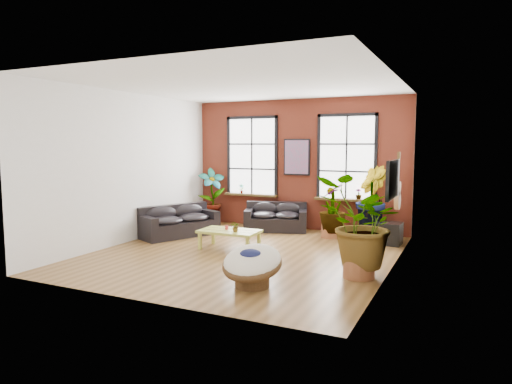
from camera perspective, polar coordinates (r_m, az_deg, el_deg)
room at (r=9.57m, az=-1.16°, el=2.70°), size 6.04×6.54×3.54m
sofa_back at (r=12.19m, az=2.51°, el=-3.25°), size 1.80×1.27×0.75m
sofa_left at (r=11.64m, az=-9.70°, el=-3.72°), size 1.56×2.11×0.77m
coffee_table at (r=10.06m, az=-3.33°, el=-5.05°), size 1.32×0.77×0.50m
papasan_chair at (r=7.43m, az=-0.49°, el=-8.98°), size 1.01×1.03×0.73m
poster at (r=12.35m, az=5.12°, el=4.37°), size 0.74×0.06×0.98m
tv_wall_unit at (r=9.13m, az=16.88°, el=1.00°), size 0.13×1.86×1.20m
media_box at (r=10.96m, az=16.14°, el=-4.98°), size 0.64×0.54×0.51m
pot_back_left at (r=13.27m, az=-5.70°, el=-3.24°), size 0.62×0.62×0.34m
pot_back_right at (r=11.69m, az=14.07°, el=-4.58°), size 0.68×0.68×0.37m
pot_right_wall at (r=8.17m, az=12.73°, el=-9.01°), size 0.69×0.69×0.40m
pot_mid at (r=11.45m, az=9.33°, el=-4.79°), size 0.58×0.58×0.34m
floor_plant_back_left at (r=13.19m, az=-5.51°, el=-0.18°), size 0.92×0.92×1.47m
floor_plant_back_right at (r=11.55m, az=14.07°, el=-0.79°), size 1.00×1.10×1.63m
floor_plant_right_wall at (r=8.02m, az=12.88°, el=-3.80°), size 1.88×1.88×1.58m
floor_plant_mid at (r=11.34m, az=9.55°, el=-1.99°), size 0.74×0.74×1.20m
table_plant at (r=9.82m, az=-2.55°, el=-4.36°), size 0.25×0.24×0.22m
sill_plant_left at (r=13.02m, az=-1.84°, el=0.44°), size 0.17×0.17×0.27m
sill_plant_right at (r=11.89m, az=12.71°, el=-0.24°), size 0.19×0.19×0.27m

